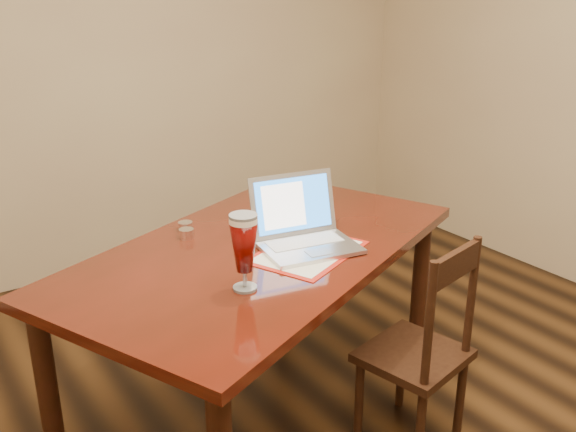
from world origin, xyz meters
TOP-DOWN VIEW (x-y plane):
  - dining_table at (-0.04, 0.63)m, footprint 1.91×1.52m
  - dining_chair at (0.38, 0.15)m, footprint 0.44×0.43m

SIDE VIEW (x-z plane):
  - dining_chair at x=0.38m, z-range -0.03..0.85m
  - dining_table at x=-0.04m, z-range 0.17..1.23m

